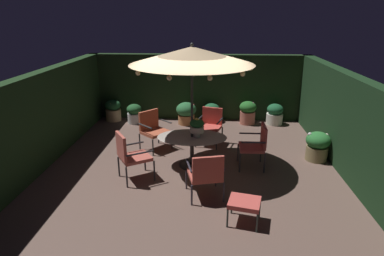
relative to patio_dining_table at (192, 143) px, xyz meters
name	(u,v)px	position (x,y,z in m)	size (l,w,h in m)	color
ground_plane	(191,168)	(-0.01, -0.14, -0.57)	(7.13, 7.96, 0.02)	brown
hedge_backdrop_rear	(198,87)	(-0.01, 3.69, 0.50)	(7.13, 0.30, 2.12)	#1C3018
hedge_backdrop_left	(39,121)	(-3.43, -0.14, 0.50)	(0.30, 7.96, 2.12)	#1C3519
hedge_backdrop_right	(352,127)	(3.40, -0.14, 0.50)	(0.30, 7.96, 2.12)	black
patio_dining_table	(192,143)	(0.00, 0.00, 0.00)	(1.58, 1.08, 0.72)	#322E2B
patio_umbrella	(192,56)	(0.00, 0.00, 1.95)	(2.63, 2.63, 2.77)	#2E3231
centerpiece_planter	(197,126)	(0.11, -0.02, 0.41)	(0.32, 0.32, 0.45)	beige
patio_chair_north	(210,124)	(0.41, 1.38, 0.00)	(0.74, 0.74, 0.97)	#2A2F34
patio_chair_northeast	(153,127)	(-1.07, 0.98, 0.01)	(0.86, 0.87, 0.99)	#2D2F30
patio_chair_east	(130,154)	(-1.23, -0.77, 0.04)	(0.83, 0.82, 1.06)	#2A2A2E
patio_chair_southeast	(206,173)	(0.35, -1.41, -0.03)	(0.77, 0.76, 0.94)	#2E2A33
patio_chair_south	(256,143)	(1.44, 0.00, 0.02)	(0.58, 0.61, 1.00)	#312C35
ottoman_footrest	(244,203)	(1.00, -2.14, -0.19)	(0.60, 0.55, 0.42)	#2B312C
potted_plant_back_center	(275,114)	(2.44, 3.17, -0.23)	(0.51, 0.51, 0.66)	beige
potted_plant_left_near	(248,112)	(1.58, 3.17, -0.18)	(0.53, 0.53, 0.73)	#AC5E4D
potted_plant_front_corner	(113,110)	(-2.78, 3.22, -0.21)	(0.49, 0.49, 0.69)	tan
potted_plant_right_near	(134,113)	(-2.03, 3.01, -0.24)	(0.47, 0.47, 0.62)	silver
potted_plant_back_left	(212,112)	(0.44, 3.31, -0.23)	(0.52, 0.52, 0.60)	#7C674F
potted_plant_back_right	(318,145)	(2.97, 0.49, -0.19)	(0.57, 0.57, 0.70)	olive
potted_plant_left_far	(186,112)	(-0.37, 3.03, -0.18)	(0.64, 0.64, 0.70)	#AB6B3F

